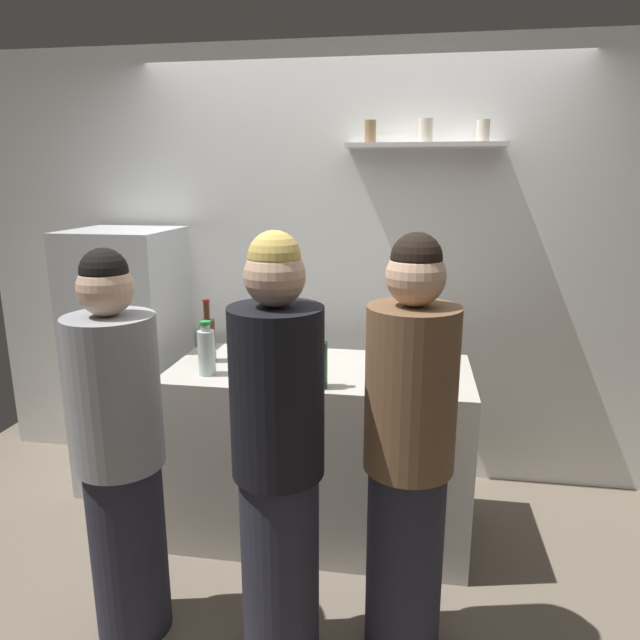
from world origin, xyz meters
The scene contains 13 objects.
ground_plane centered at (0.00, 0.00, 0.00)m, with size 5.28×5.28×0.00m, color #726656.
back_wall_assembly centered at (0.00, 1.25, 1.30)m, with size 4.80×0.32×2.60m.
refrigerator centered at (-1.30, 0.85, 0.78)m, with size 0.58×0.60×1.56m.
counter centered at (-0.10, 0.51, 0.46)m, with size 1.51×0.69×0.91m, color #B7B2A8.
baking_pan centered at (0.38, 0.68, 0.94)m, with size 0.34×0.24×0.05m, color gray.
utensil_holder centered at (-0.30, 0.66, 0.98)m, with size 0.10×0.10×0.22m.
wine_bottle_green_glass centered at (-0.06, 0.23, 1.04)m, with size 0.08×0.08×0.33m.
wine_bottle_amber_glass centered at (-0.69, 0.53, 1.04)m, with size 0.08×0.08×0.33m.
wine_bottle_dark_glass centered at (-0.21, 0.39, 1.03)m, with size 0.07×0.07×0.31m.
water_bottle_plastic centered at (-0.63, 0.32, 1.03)m, with size 0.08×0.08×0.27m.
person_blonde centered at (-0.12, -0.33, 0.83)m, with size 0.34×0.34×1.68m.
person_brown_jacket centered at (0.35, -0.21, 0.83)m, with size 0.34×0.34×1.67m.
person_grey_hoodie centered at (-0.76, -0.31, 0.79)m, with size 0.34×0.34×1.60m.
Camera 1 is at (0.34, -2.21, 1.85)m, focal length 32.25 mm.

